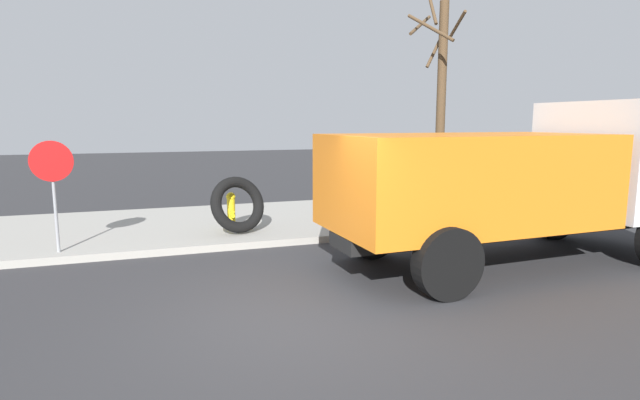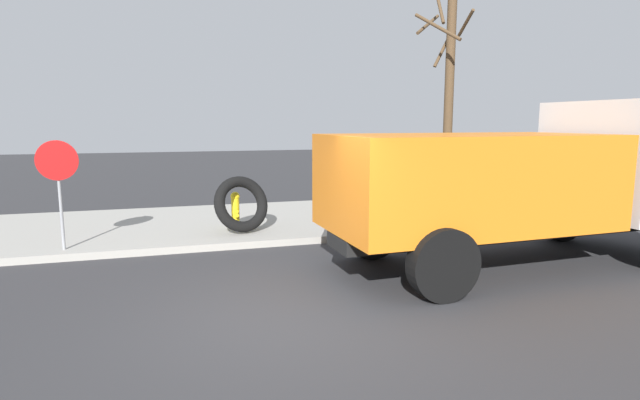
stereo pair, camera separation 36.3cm
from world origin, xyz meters
TOP-DOWN VIEW (x-y plane):
  - ground_plane at (0.00, 0.00)m, footprint 80.00×80.00m
  - sidewalk_curb at (0.00, 6.50)m, footprint 36.00×5.00m
  - fire_hydrant at (0.07, 5.40)m, footprint 0.21×0.48m
  - loose_tire at (0.15, 4.96)m, footprint 1.41×1.00m
  - stop_sign at (-3.39, 4.37)m, footprint 0.76×0.08m
  - dump_truck_orange at (4.85, 1.43)m, footprint 7.09×3.01m
  - bare_tree at (5.82, 5.93)m, footprint 1.45×1.90m

SIDE VIEW (x-z plane):
  - ground_plane at x=0.00m, z-range 0.00..0.00m
  - sidewalk_curb at x=0.00m, z-range 0.00..0.15m
  - fire_hydrant at x=0.07m, z-range 0.18..1.04m
  - loose_tire at x=0.15m, z-range 0.15..1.44m
  - dump_truck_orange at x=4.85m, z-range 0.11..3.11m
  - stop_sign at x=-3.39m, z-range 0.56..2.68m
  - bare_tree at x=5.82m, z-range 0.25..6.15m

